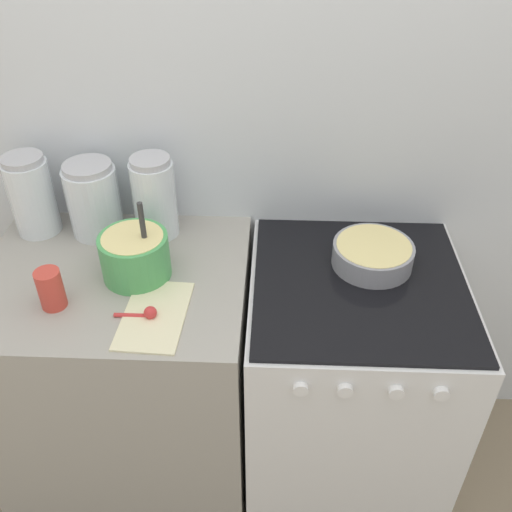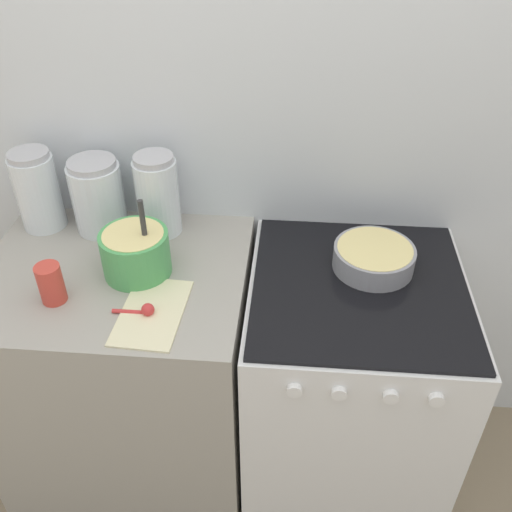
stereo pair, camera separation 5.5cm
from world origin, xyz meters
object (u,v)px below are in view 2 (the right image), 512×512
object	(u,v)px
stove	(345,387)
baking_pan	(374,257)
tin_can	(51,284)
storage_jar_right	(158,200)
mixing_bowl	(135,251)
storage_jar_middle	(98,200)
storage_jar_left	(39,195)

from	to	relation	value
stove	baking_pan	xyz separation A→B (m)	(0.04, 0.09, 0.49)
tin_can	stove	bearing A→B (deg)	9.12
stove	storage_jar_right	world-z (taller)	storage_jar_right
mixing_bowl	storage_jar_middle	bearing A→B (deg)	128.09
storage_jar_middle	tin_can	distance (m)	0.37
storage_jar_left	tin_can	xyz separation A→B (m)	(0.17, -0.37, -0.06)
baking_pan	storage_jar_right	distance (m)	0.70
baking_pan	tin_can	distance (m)	0.93
storage_jar_middle	baking_pan	bearing A→B (deg)	-9.29
mixing_bowl	tin_can	size ratio (longest dim) A/B	2.13
tin_can	baking_pan	bearing A→B (deg)	13.94
mixing_bowl	tin_can	xyz separation A→B (m)	(-0.20, -0.14, -0.02)
mixing_bowl	storage_jar_middle	size ratio (longest dim) A/B	1.02
storage_jar_left	stove	bearing A→B (deg)	-12.55
mixing_bowl	storage_jar_left	bearing A→B (deg)	149.00
baking_pan	storage_jar_right	size ratio (longest dim) A/B	0.90
mixing_bowl	stove	bearing A→B (deg)	-0.55
tin_can	storage_jar_left	bearing A→B (deg)	114.55
stove	storage_jar_left	xyz separation A→B (m)	(-1.03, 0.23, 0.57)
baking_pan	storage_jar_left	distance (m)	1.08
mixing_bowl	storage_jar_left	size ratio (longest dim) A/B	0.94
mixing_bowl	storage_jar_right	bearing A→B (deg)	84.47
storage_jar_left	baking_pan	bearing A→B (deg)	-7.61
baking_pan	storage_jar_left	size ratio (longest dim) A/B	0.91
storage_jar_left	mixing_bowl	bearing A→B (deg)	-31.00
mixing_bowl	storage_jar_left	world-z (taller)	storage_jar_left
stove	storage_jar_right	xyz separation A→B (m)	(-0.64, 0.23, 0.57)
storage_jar_left	storage_jar_right	world-z (taller)	storage_jar_right
storage_jar_left	storage_jar_middle	distance (m)	0.20
storage_jar_middle	tin_can	world-z (taller)	storage_jar_middle
storage_jar_right	tin_can	world-z (taller)	storage_jar_right
stove	storage_jar_right	distance (m)	0.89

